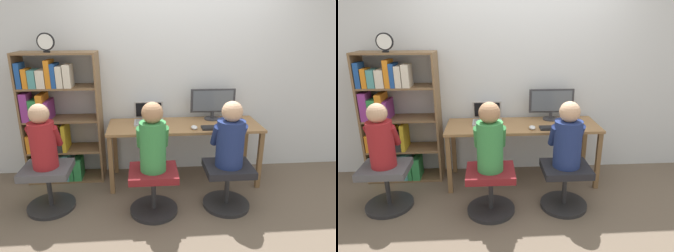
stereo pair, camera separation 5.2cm
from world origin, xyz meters
The scene contains 15 objects.
ground_plane centered at (0.00, 0.00, 0.00)m, with size 14.00×14.00×0.00m, color brown.
wall_back centered at (0.00, 0.65, 1.30)m, with size 10.00×0.05×2.60m.
desk centered at (0.00, 0.29, 0.64)m, with size 1.76×0.59×0.71m.
desktop_monitor centered at (0.37, 0.47, 0.92)m, with size 0.54×0.19×0.38m.
laptop centered at (-0.41, 0.42, 0.76)m, with size 0.35×0.30×0.24m.
keyboard centered at (0.38, 0.12, 0.73)m, with size 0.41×0.13×0.03m.
computer_mouse_by_keyboard centered at (0.09, 0.13, 0.73)m, with size 0.07×0.11×0.04m.
office_chair_left centered at (0.38, -0.31, 0.27)m, with size 0.49×0.49×0.47m.
office_chair_right centered at (-0.39, -0.34, 0.27)m, with size 0.49×0.49×0.47m.
person_at_monitor centered at (0.38, -0.30, 0.77)m, with size 0.34×0.31×0.67m.
person_at_laptop centered at (-0.39, -0.34, 0.78)m, with size 0.31×0.30×0.68m.
bookshelf centered at (-1.52, 0.42, 0.70)m, with size 0.88×0.34×1.54m.
desk_clock centered at (-1.47, 0.34, 1.64)m, with size 0.18×0.03×0.20m.
office_chair_side centered at (-1.45, -0.20, 0.27)m, with size 0.49×0.49×0.47m.
person_near_shelf centered at (-1.45, -0.19, 0.77)m, with size 0.30×0.29×0.65m.
Camera 1 is at (-0.45, -2.99, 1.81)m, focal length 32.00 mm.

